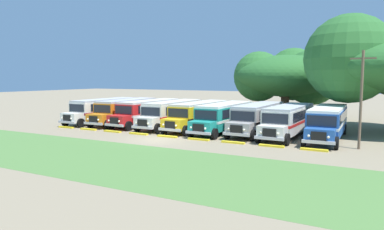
{
  "coord_description": "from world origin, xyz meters",
  "views": [
    {
      "loc": [
        17.25,
        -25.78,
        5.41
      ],
      "look_at": [
        0.0,
        6.38,
        1.6
      ],
      "focal_mm": 33.48,
      "sensor_mm": 36.0,
      "label": 1
    }
  ],
  "objects_px": {
    "parked_bus_slot_2": "(149,111)",
    "parked_bus_slot_5": "(225,116)",
    "parked_bus_slot_0": "(104,109)",
    "parked_bus_slot_3": "(172,112)",
    "parked_bus_slot_7": "(289,119)",
    "broad_shade_tree": "(288,76)",
    "parked_bus_slot_1": "(126,110)",
    "utility_pole": "(361,97)",
    "parked_bus_slot_6": "(258,117)",
    "parked_bus_slot_4": "(200,114)",
    "parked_bus_slot_8": "(328,121)"
  },
  "relations": [
    {
      "from": "parked_bus_slot_7",
      "to": "parked_bus_slot_0",
      "type": "bearing_deg",
      "value": -88.06
    },
    {
      "from": "parked_bus_slot_2",
      "to": "parked_bus_slot_4",
      "type": "distance_m",
      "value": 6.65
    },
    {
      "from": "parked_bus_slot_0",
      "to": "parked_bus_slot_7",
      "type": "xyz_separation_m",
      "value": [
        22.38,
        0.1,
        0.0
      ]
    },
    {
      "from": "parked_bus_slot_5",
      "to": "parked_bus_slot_1",
      "type": "bearing_deg",
      "value": -91.71
    },
    {
      "from": "parked_bus_slot_2",
      "to": "parked_bus_slot_5",
      "type": "distance_m",
      "value": 9.72
    },
    {
      "from": "parked_bus_slot_0",
      "to": "broad_shade_tree",
      "type": "xyz_separation_m",
      "value": [
        18.87,
        14.45,
        4.06
      ]
    },
    {
      "from": "broad_shade_tree",
      "to": "parked_bus_slot_0",
      "type": "bearing_deg",
      "value": -142.56
    },
    {
      "from": "parked_bus_slot_6",
      "to": "broad_shade_tree",
      "type": "distance_m",
      "value": 14.28
    },
    {
      "from": "broad_shade_tree",
      "to": "parked_bus_slot_3",
      "type": "bearing_deg",
      "value": -123.59
    },
    {
      "from": "parked_bus_slot_3",
      "to": "parked_bus_slot_7",
      "type": "height_order",
      "value": "same"
    },
    {
      "from": "parked_bus_slot_3",
      "to": "parked_bus_slot_2",
      "type": "bearing_deg",
      "value": -92.38
    },
    {
      "from": "parked_bus_slot_8",
      "to": "parked_bus_slot_1",
      "type": "bearing_deg",
      "value": -92.01
    },
    {
      "from": "parked_bus_slot_0",
      "to": "utility_pole",
      "type": "height_order",
      "value": "utility_pole"
    },
    {
      "from": "parked_bus_slot_0",
      "to": "parked_bus_slot_2",
      "type": "xyz_separation_m",
      "value": [
        6.28,
        0.52,
        0.0
      ]
    },
    {
      "from": "parked_bus_slot_5",
      "to": "parked_bus_slot_6",
      "type": "bearing_deg",
      "value": 104.04
    },
    {
      "from": "parked_bus_slot_1",
      "to": "parked_bus_slot_6",
      "type": "height_order",
      "value": "same"
    },
    {
      "from": "broad_shade_tree",
      "to": "parked_bus_slot_1",
      "type": "bearing_deg",
      "value": -138.54
    },
    {
      "from": "parked_bus_slot_2",
      "to": "parked_bus_slot_4",
      "type": "height_order",
      "value": "same"
    },
    {
      "from": "parked_bus_slot_1",
      "to": "parked_bus_slot_8",
      "type": "height_order",
      "value": "same"
    },
    {
      "from": "parked_bus_slot_0",
      "to": "parked_bus_slot_5",
      "type": "xyz_separation_m",
      "value": [
        15.99,
        -0.02,
        0.0
      ]
    },
    {
      "from": "parked_bus_slot_3",
      "to": "parked_bus_slot_8",
      "type": "relative_size",
      "value": 1.0
    },
    {
      "from": "parked_bus_slot_4",
      "to": "parked_bus_slot_7",
      "type": "distance_m",
      "value": 9.46
    },
    {
      "from": "parked_bus_slot_3",
      "to": "parked_bus_slot_7",
      "type": "xyz_separation_m",
      "value": [
        12.82,
        -0.32,
        0.0
      ]
    },
    {
      "from": "parked_bus_slot_7",
      "to": "utility_pole",
      "type": "distance_m",
      "value": 7.62
    },
    {
      "from": "parked_bus_slot_1",
      "to": "parked_bus_slot_4",
      "type": "distance_m",
      "value": 9.87
    },
    {
      "from": "parked_bus_slot_7",
      "to": "broad_shade_tree",
      "type": "height_order",
      "value": "broad_shade_tree"
    },
    {
      "from": "parked_bus_slot_3",
      "to": "parked_bus_slot_6",
      "type": "relative_size",
      "value": 1.0
    },
    {
      "from": "utility_pole",
      "to": "parked_bus_slot_5",
      "type": "bearing_deg",
      "value": 164.1
    },
    {
      "from": "parked_bus_slot_0",
      "to": "parked_bus_slot_7",
      "type": "bearing_deg",
      "value": 91.24
    },
    {
      "from": "parked_bus_slot_3",
      "to": "parked_bus_slot_8",
      "type": "height_order",
      "value": "same"
    },
    {
      "from": "parked_bus_slot_0",
      "to": "utility_pole",
      "type": "xyz_separation_m",
      "value": [
        28.59,
        -3.61,
        2.39
      ]
    },
    {
      "from": "parked_bus_slot_7",
      "to": "broad_shade_tree",
      "type": "relative_size",
      "value": 0.77
    },
    {
      "from": "parked_bus_slot_0",
      "to": "parked_bus_slot_3",
      "type": "bearing_deg",
      "value": 93.51
    },
    {
      "from": "parked_bus_slot_4",
      "to": "utility_pole",
      "type": "height_order",
      "value": "utility_pole"
    },
    {
      "from": "parked_bus_slot_8",
      "to": "broad_shade_tree",
      "type": "xyz_separation_m",
      "value": [
        -6.93,
        14.25,
        4.06
      ]
    },
    {
      "from": "parked_bus_slot_8",
      "to": "utility_pole",
      "type": "xyz_separation_m",
      "value": [
        2.79,
        -3.8,
        2.39
      ]
    },
    {
      "from": "parked_bus_slot_5",
      "to": "parked_bus_slot_8",
      "type": "relative_size",
      "value": 1.0
    },
    {
      "from": "parked_bus_slot_6",
      "to": "parked_bus_slot_7",
      "type": "bearing_deg",
      "value": 78.79
    },
    {
      "from": "parked_bus_slot_8",
      "to": "parked_bus_slot_4",
      "type": "bearing_deg",
      "value": -92.29
    },
    {
      "from": "utility_pole",
      "to": "parked_bus_slot_6",
      "type": "bearing_deg",
      "value": 154.93
    },
    {
      "from": "parked_bus_slot_3",
      "to": "parked_bus_slot_6",
      "type": "height_order",
      "value": "same"
    },
    {
      "from": "parked_bus_slot_7",
      "to": "parked_bus_slot_8",
      "type": "bearing_deg",
      "value": 93.17
    },
    {
      "from": "parked_bus_slot_2",
      "to": "parked_bus_slot_3",
      "type": "xyz_separation_m",
      "value": [
        3.28,
        -0.09,
        0.0
      ]
    },
    {
      "from": "parked_bus_slot_3",
      "to": "broad_shade_tree",
      "type": "bearing_deg",
      "value": 145.69
    },
    {
      "from": "parked_bus_slot_5",
      "to": "parked_bus_slot_6",
      "type": "relative_size",
      "value": 1.0
    },
    {
      "from": "parked_bus_slot_0",
      "to": "broad_shade_tree",
      "type": "relative_size",
      "value": 0.77
    },
    {
      "from": "parked_bus_slot_8",
      "to": "parked_bus_slot_3",
      "type": "bearing_deg",
      "value": -92.11
    },
    {
      "from": "parked_bus_slot_5",
      "to": "utility_pole",
      "type": "xyz_separation_m",
      "value": [
        12.6,
        -3.59,
        2.39
      ]
    },
    {
      "from": "parked_bus_slot_1",
      "to": "parked_bus_slot_8",
      "type": "xyz_separation_m",
      "value": [
        22.75,
        -0.28,
        0.0
      ]
    },
    {
      "from": "parked_bus_slot_5",
      "to": "utility_pole",
      "type": "height_order",
      "value": "utility_pole"
    }
  ]
}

